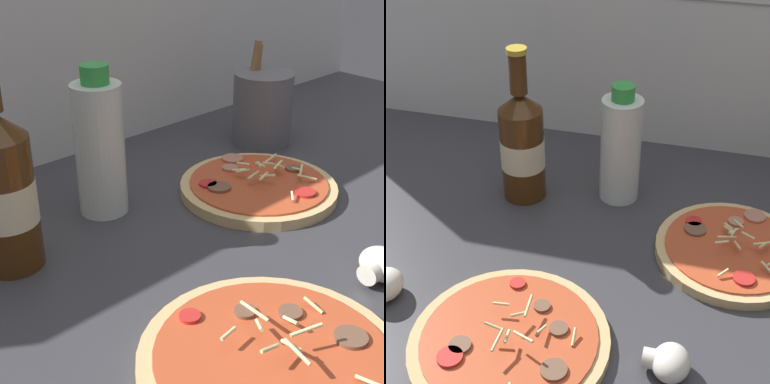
% 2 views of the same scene
% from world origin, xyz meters
% --- Properties ---
extents(counter_slab, '(1.60, 0.90, 0.03)m').
position_xyz_m(counter_slab, '(0.00, 0.00, 0.01)').
color(counter_slab, '#38383D').
rests_on(counter_slab, ground).
extents(pizza_near, '(0.25, 0.25, 0.04)m').
position_xyz_m(pizza_near, '(-0.09, -0.09, 0.03)').
color(pizza_near, tan).
rests_on(pizza_near, counter_slab).
extents(pizza_far, '(0.22, 0.22, 0.05)m').
position_xyz_m(pizza_far, '(0.16, 0.15, 0.03)').
color(pizza_far, tan).
rests_on(pizza_far, counter_slab).
extents(beer_bottle, '(0.07, 0.07, 0.25)m').
position_xyz_m(beer_bottle, '(-0.18, 0.22, 0.12)').
color(beer_bottle, '#47280F').
rests_on(beer_bottle, counter_slab).
extents(oil_bottle, '(0.06, 0.06, 0.20)m').
position_xyz_m(oil_bottle, '(-0.03, 0.26, 0.12)').
color(oil_bottle, silver).
rests_on(oil_bottle, counter_slab).
extents(mushroom_left, '(0.06, 0.05, 0.04)m').
position_xyz_m(mushroom_left, '(0.10, -0.08, 0.04)').
color(mushroom_left, white).
rests_on(mushroom_left, counter_slab).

